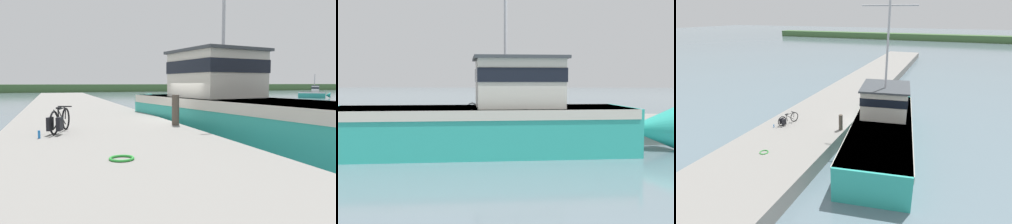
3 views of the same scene
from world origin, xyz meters
TOP-DOWN VIEW (x-y plane):
  - ground_plane at (0.00, 0.00)m, footprint 320.00×320.00m
  - dock_pier at (-3.96, 0.00)m, footprint 6.06×80.00m
  - fishing_boat_main at (1.50, -0.65)m, footprint 5.70×14.69m
  - bicycle_touring at (-5.25, -2.25)m, footprint 0.78×1.73m
  - mooring_post at (-1.22, -1.67)m, footprint 0.27×0.27m
  - hose_coil at (-4.14, -6.31)m, footprint 0.51×0.51m
  - water_bottle_by_bike at (-5.78, -3.09)m, footprint 0.07×0.07m

SIDE VIEW (x-z plane):
  - ground_plane at x=0.00m, z-range 0.00..0.00m
  - dock_pier at x=-3.96m, z-range 0.00..0.98m
  - hose_coil at x=-4.14m, z-range 0.98..1.04m
  - water_bottle_by_bike at x=-5.78m, z-range 0.98..1.21m
  - bicycle_touring at x=-5.25m, z-range 0.95..1.74m
  - fishing_boat_main at x=1.50m, z-range -3.93..6.80m
  - mooring_post at x=-1.22m, z-range 0.98..2.08m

